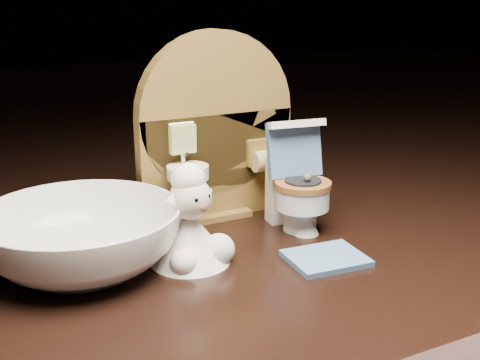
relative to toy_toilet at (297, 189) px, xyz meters
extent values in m
cube|color=black|center=(-0.05, -0.01, -0.08)|extent=(2.50, 2.50, 0.10)
cube|color=brown|center=(-0.05, 0.05, 0.01)|extent=(0.13, 0.02, 0.09)
cylinder|color=brown|center=(-0.05, 0.05, 0.05)|extent=(0.13, 0.02, 0.13)
cube|color=brown|center=(-0.05, 0.05, -0.03)|extent=(0.05, 0.04, 0.01)
cylinder|color=white|center=(-0.08, 0.03, -0.01)|extent=(0.01, 0.01, 0.04)
cylinder|color=white|center=(-0.08, 0.03, 0.02)|extent=(0.03, 0.03, 0.01)
cylinder|color=silver|center=(-0.08, 0.04, 0.03)|extent=(0.00, 0.00, 0.01)
cube|color=#B3BC67|center=(-0.08, 0.04, 0.04)|extent=(0.02, 0.01, 0.02)
cube|color=brown|center=(-0.01, 0.04, 0.02)|extent=(0.02, 0.01, 0.02)
cylinder|color=#CEB77F|center=(-0.01, 0.04, 0.01)|extent=(0.02, 0.02, 0.02)
cylinder|color=white|center=(0.00, -0.01, -0.02)|extent=(0.03, 0.03, 0.02)
cylinder|color=white|center=(0.00, -0.01, 0.00)|extent=(0.04, 0.04, 0.02)
cylinder|color=brown|center=(0.00, -0.01, 0.01)|extent=(0.04, 0.04, 0.00)
cube|color=white|center=(0.00, 0.01, -0.01)|extent=(0.04, 0.02, 0.05)
cube|color=#4F74A1|center=(0.00, 0.01, 0.03)|extent=(0.04, 0.02, 0.04)
cube|color=white|center=(0.00, 0.00, 0.05)|extent=(0.05, 0.01, 0.01)
cylinder|color=#8DA21B|center=(0.01, 0.01, 0.03)|extent=(0.01, 0.01, 0.01)
cube|color=#4F74A1|center=(-0.02, -0.06, -0.03)|extent=(0.05, 0.05, 0.00)
cone|color=white|center=(0.00, -0.02, -0.02)|extent=(0.02, 0.02, 0.02)
cylinder|color=#59595B|center=(0.00, -0.02, 0.00)|extent=(0.00, 0.00, 0.03)
sphere|color=#59595B|center=(0.00, -0.02, 0.01)|extent=(0.01, 0.01, 0.01)
cone|color=white|center=(-0.10, -0.02, -0.01)|extent=(0.06, 0.06, 0.04)
sphere|color=white|center=(-0.08, -0.03, -0.02)|extent=(0.02, 0.02, 0.02)
sphere|color=white|center=(-0.11, -0.04, -0.02)|extent=(0.02, 0.02, 0.02)
sphere|color=silver|center=(-0.10, -0.02, 0.02)|extent=(0.03, 0.03, 0.03)
sphere|color=#A77348|center=(-0.10, -0.03, 0.01)|extent=(0.01, 0.01, 0.01)
sphere|color=white|center=(-0.10, -0.02, 0.03)|extent=(0.02, 0.02, 0.02)
cone|color=silver|center=(-0.11, -0.03, 0.02)|extent=(0.01, 0.01, 0.01)
cone|color=silver|center=(-0.09, -0.02, 0.02)|extent=(0.01, 0.01, 0.01)
sphere|color=black|center=(-0.10, -0.04, 0.02)|extent=(0.00, 0.00, 0.00)
sphere|color=black|center=(-0.09, -0.03, 0.02)|extent=(0.00, 0.00, 0.00)
imported|color=white|center=(-0.17, 0.00, -0.01)|extent=(0.17, 0.17, 0.04)
camera|label=1|loc=(-0.24, -0.38, 0.15)|focal=45.00mm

